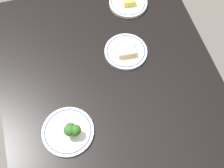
{
  "coord_description": "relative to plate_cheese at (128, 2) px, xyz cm",
  "views": [
    {
      "loc": [
        -61.04,
        17.14,
        125.71
      ],
      "look_at": [
        0.0,
        0.0,
        6.0
      ],
      "focal_mm": 49.04,
      "sensor_mm": 36.0,
      "label": 1
    }
  ],
  "objects": [
    {
      "name": "plate_broccoli",
      "position": [
        -60.52,
        44.1,
        0.81
      ],
      "size": [
        21.68,
        21.68,
        8.12
      ],
      "color": "silver",
      "rests_on": "dining_table"
    },
    {
      "name": "plate_cheese",
      "position": [
        0.0,
        0.0,
        0.0
      ],
      "size": [
        19.78,
        19.78,
        4.77
      ],
      "color": "silver",
      "rests_on": "dining_table"
    },
    {
      "name": "plate_sandwich",
      "position": [
        -28.53,
        9.98,
        0.03
      ],
      "size": [
        20.32,
        20.32,
        4.47
      ],
      "color": "silver",
      "rests_on": "dining_table"
    },
    {
      "name": "dining_table",
      "position": [
        -44.31,
        21.24,
        -3.26
      ],
      "size": [
        127.01,
        98.7,
        4.0
      ],
      "primitive_type": "cube",
      "color": "black",
      "rests_on": "ground"
    }
  ]
}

